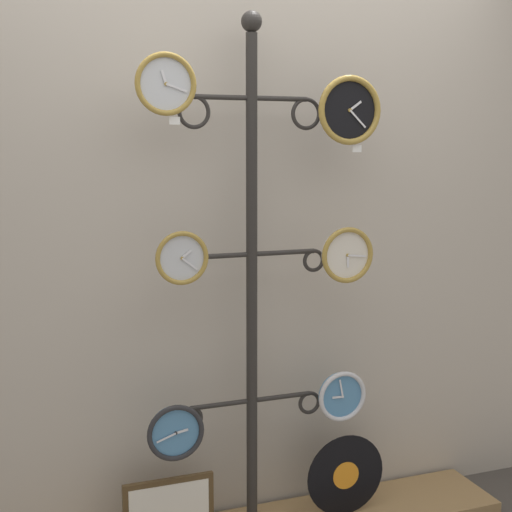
{
  "coord_description": "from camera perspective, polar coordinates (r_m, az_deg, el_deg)",
  "views": [
    {
      "loc": [
        -0.95,
        -2.25,
        1.63
      ],
      "look_at": [
        0.0,
        0.36,
        1.21
      ],
      "focal_mm": 50.0,
      "sensor_mm": 36.0,
      "label": 1
    }
  ],
  "objects": [
    {
      "name": "price_tag_upper",
      "position": [
        2.65,
        -6.53,
        10.71
      ],
      "size": [
        0.04,
        0.0,
        0.03
      ],
      "color": "white"
    },
    {
      "name": "clock_top_right",
      "position": [
        2.88,
        7.47,
        11.49
      ],
      "size": [
        0.27,
        0.04,
        0.27
      ],
      "color": "black"
    },
    {
      "name": "picture_frame",
      "position": [
        3.03,
        -6.97,
        -19.63
      ],
      "size": [
        0.37,
        0.02,
        0.28
      ],
      "color": "#4C381E",
      "rests_on": "low_shelf"
    },
    {
      "name": "clock_middle_left",
      "position": [
        2.67,
        -5.97,
        -0.15
      ],
      "size": [
        0.2,
        0.04,
        0.2
      ],
      "color": "silver"
    },
    {
      "name": "clock_top_left",
      "position": [
        2.66,
        -7.26,
        13.49
      ],
      "size": [
        0.23,
        0.04,
        0.23
      ],
      "color": "silver"
    },
    {
      "name": "shop_wall",
      "position": [
        2.98,
        -1.39,
        4.25
      ],
      "size": [
        4.4,
        0.04,
        2.8
      ],
      "color": "#BCB2A3",
      "rests_on": "ground_plane"
    },
    {
      "name": "clock_bottom_left",
      "position": [
        2.83,
        -6.47,
        -13.84
      ],
      "size": [
        0.23,
        0.04,
        0.23
      ],
      "color": "#4C84B2"
    },
    {
      "name": "display_stand",
      "position": [
        2.94,
        -0.34,
        -7.59
      ],
      "size": [
        0.64,
        0.39,
        2.15
      ],
      "color": "#282623",
      "rests_on": "ground_plane"
    },
    {
      "name": "price_tag_mid",
      "position": [
        2.89,
        8.07,
        8.5
      ],
      "size": [
        0.04,
        0.0,
        0.03
      ],
      "color": "white"
    },
    {
      "name": "clock_middle_right",
      "position": [
        2.92,
        7.28,
        0.08
      ],
      "size": [
        0.23,
        0.04,
        0.23
      ],
      "color": "silver"
    },
    {
      "name": "vinyl_record",
      "position": [
        3.22,
        7.18,
        -17.0
      ],
      "size": [
        0.36,
        0.01,
        0.36
      ],
      "color": "black",
      "rests_on": "low_shelf"
    },
    {
      "name": "clock_bottom_right",
      "position": [
        3.08,
        6.87,
        -11.06
      ],
      "size": [
        0.22,
        0.04,
        0.22
      ],
      "color": "#4C84B2"
    }
  ]
}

